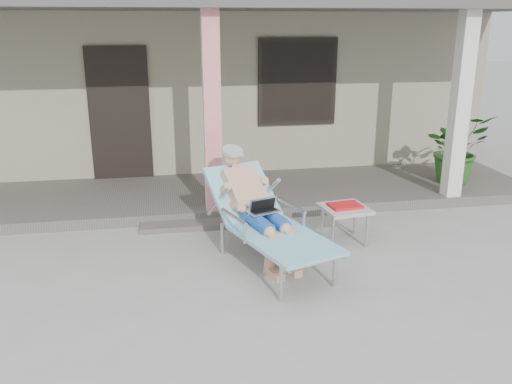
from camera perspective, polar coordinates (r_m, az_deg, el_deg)
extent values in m
plane|color=#9E9E99|center=(5.55, -2.08, -10.42)|extent=(60.00, 60.00, 0.00)
cube|color=#9E957D|center=(11.44, -6.83, 11.84)|extent=(10.00, 5.00, 3.00)
cube|color=black|center=(8.97, -14.14, 7.98)|extent=(0.95, 0.06, 2.10)
cube|color=black|center=(9.17, 4.38, 11.49)|extent=(1.20, 0.06, 1.30)
cube|color=black|center=(9.16, 4.39, 11.49)|extent=(1.32, 0.05, 1.42)
cube|color=#605B56|center=(8.28, -4.99, -0.32)|extent=(10.00, 2.00, 0.15)
cube|color=red|center=(7.14, -4.65, 8.21)|extent=(0.22, 0.22, 2.61)
cube|color=silver|center=(8.23, 20.66, 8.39)|extent=(0.22, 0.22, 2.61)
cube|color=#474442|center=(7.90, -5.56, 19.45)|extent=(10.00, 2.30, 0.24)
cube|color=#605B56|center=(7.21, -4.15, -3.35)|extent=(2.00, 0.30, 0.07)
cylinder|color=#B7B7BC|center=(5.29, 2.68, -9.60)|extent=(0.04, 0.04, 0.38)
cylinder|color=#B7B7BC|center=(5.62, 8.29, -8.07)|extent=(0.04, 0.04, 0.38)
cylinder|color=#B7B7BC|center=(6.33, -3.54, -4.92)|extent=(0.04, 0.04, 0.38)
cylinder|color=#B7B7BC|center=(6.61, 1.47, -3.89)|extent=(0.04, 0.04, 0.38)
cube|color=#B7B7BC|center=(5.72, 2.93, -5.17)|extent=(1.01, 1.39, 0.03)
cube|color=#7EA8C3|center=(5.71, 2.94, -4.94)|extent=(1.12, 1.46, 0.04)
cube|color=#B7B7BC|center=(6.38, -1.37, -0.42)|extent=(0.80, 0.77, 0.50)
cube|color=#7EA8C3|center=(6.37, -1.38, -0.12)|extent=(0.92, 0.87, 0.57)
cylinder|color=#A8A8AA|center=(6.50, -2.62, 4.36)|extent=(0.32, 0.32, 0.13)
cube|color=silver|center=(6.01, 0.71, -1.99)|extent=(0.40, 0.34, 0.24)
cube|color=#B1B1AC|center=(6.67, 9.34, -1.74)|extent=(0.60, 0.60, 0.04)
cylinder|color=#B7B7BC|center=(6.49, 8.07, -4.34)|extent=(0.04, 0.04, 0.41)
cylinder|color=#B7B7BC|center=(6.63, 11.60, -4.05)|extent=(0.04, 0.04, 0.41)
cylinder|color=#B7B7BC|center=(6.87, 6.98, -3.04)|extent=(0.04, 0.04, 0.41)
cylinder|color=#B7B7BC|center=(7.00, 10.34, -2.80)|extent=(0.04, 0.04, 0.41)
cube|color=red|center=(6.66, 9.36, -1.43)|extent=(0.41, 0.33, 0.03)
cube|color=black|center=(6.78, 8.98, -1.10)|extent=(0.37, 0.07, 0.04)
imported|color=#26591E|center=(9.11, 20.32, 4.31)|extent=(1.16, 1.07, 1.08)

